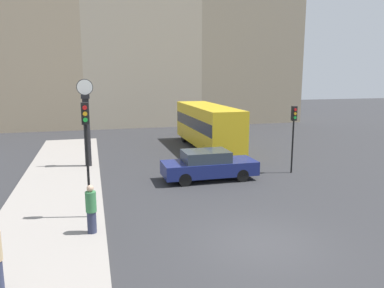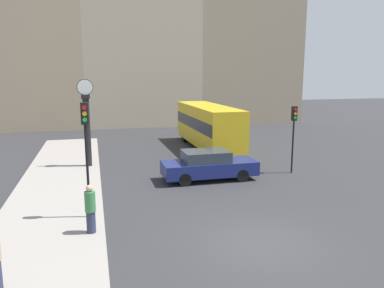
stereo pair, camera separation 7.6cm
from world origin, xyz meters
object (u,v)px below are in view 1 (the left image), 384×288
Objects in this scene: pedestrian_green_hoodie at (91,209)px; sedan_car at (208,165)px; traffic_light_near at (86,137)px; street_clock at (87,125)px; traffic_light_far at (294,125)px; bus_distant at (208,124)px.

sedan_car is at bearing 43.77° from pedestrian_green_hoodie.
traffic_light_near is 0.86× the size of street_clock.
pedestrian_green_hoodie is (0.06, -1.45, -2.15)m from traffic_light_near.
sedan_car is 5.11m from traffic_light_far.
traffic_light_far is 2.23× the size of pedestrian_green_hoodie.
traffic_light_near is at bearing -89.44° from street_clock.
bus_distant is at bearing 107.30° from traffic_light_far.
traffic_light_near is 2.57× the size of pedestrian_green_hoodie.
traffic_light_far is (2.38, -7.64, 0.85)m from bus_distant.
street_clock is at bearing 145.73° from sedan_car.
pedestrian_green_hoodie is at bearing -151.88° from traffic_light_far.
traffic_light_near is 11.35m from traffic_light_far.
pedestrian_green_hoodie is (0.14, -9.49, -1.54)m from street_clock.
traffic_light_near reaches higher than traffic_light_far.
street_clock reaches higher than traffic_light_far.
sedan_car is at bearing -107.06° from bus_distant.
traffic_light_near is (-8.17, -11.80, 1.36)m from bus_distant.
traffic_light_near is (-5.79, -4.04, 2.35)m from sedan_car.
bus_distant is 15.55m from pedestrian_green_hoodie.
sedan_car is 7.44m from traffic_light_near.
bus_distant is 8.05m from traffic_light_far.
street_clock is (-10.63, 3.88, -0.10)m from traffic_light_far.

